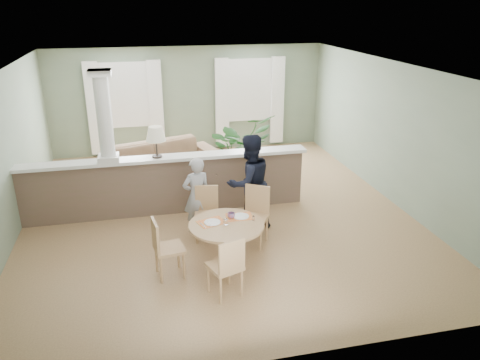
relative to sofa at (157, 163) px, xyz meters
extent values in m
plane|color=tan|center=(0.99, -1.93, -0.41)|extent=(8.00, 8.00, 0.00)
cube|color=gray|center=(0.99, 2.07, 0.94)|extent=(7.00, 0.02, 2.70)
cube|color=gray|center=(-2.51, -1.93, 0.94)|extent=(0.02, 8.00, 2.70)
cube|color=gray|center=(4.49, -1.93, 0.94)|extent=(0.02, 8.00, 2.70)
cube|color=gray|center=(0.99, -5.93, 0.94)|extent=(7.00, 0.02, 2.70)
cube|color=white|center=(0.99, -1.93, 2.29)|extent=(7.00, 8.00, 0.02)
cube|color=white|center=(-0.61, 2.04, 1.14)|extent=(1.10, 0.02, 1.50)
cube|color=white|center=(-0.61, 2.02, 1.14)|extent=(1.22, 0.04, 1.62)
cube|color=white|center=(2.59, 2.04, 1.14)|extent=(1.10, 0.02, 1.50)
cube|color=white|center=(2.59, 2.02, 1.14)|extent=(1.22, 0.04, 1.62)
cube|color=white|center=(-1.36, 1.95, 0.84)|extent=(0.35, 0.10, 2.30)
cube|color=white|center=(0.14, 1.95, 0.84)|extent=(0.35, 0.10, 2.30)
cube|color=white|center=(1.84, 1.95, 0.84)|extent=(0.35, 0.10, 2.30)
cube|color=white|center=(3.34, 1.95, 0.84)|extent=(0.35, 0.10, 2.30)
cube|color=brown|center=(0.09, -1.73, 0.12)|extent=(5.20, 0.22, 1.05)
cube|color=white|center=(0.09, -1.73, 0.67)|extent=(5.32, 0.36, 0.06)
cube|color=white|center=(-0.91, -1.73, 0.75)|extent=(0.36, 0.36, 0.10)
cylinder|color=white|center=(-0.91, -1.73, 1.50)|extent=(0.26, 0.26, 1.39)
cube|color=white|center=(-0.91, -1.73, 2.24)|extent=(0.38, 0.38, 0.10)
cylinder|color=black|center=(-0.06, -1.73, 0.72)|extent=(0.18, 0.18, 0.03)
cylinder|color=black|center=(-0.06, -1.73, 0.87)|extent=(0.03, 0.03, 0.28)
cone|color=beige|center=(-0.06, -1.73, 1.14)|extent=(0.36, 0.36, 0.26)
imported|color=#816546|center=(0.00, 0.00, 0.00)|extent=(2.99, 1.86, 0.81)
imported|color=#275D25|center=(1.75, -0.51, 0.36)|extent=(1.75, 1.66, 1.54)
cylinder|color=tan|center=(0.80, -3.81, -0.39)|extent=(0.47, 0.47, 0.04)
cylinder|color=tan|center=(0.80, -3.81, -0.07)|extent=(0.13, 0.13, 0.61)
cylinder|color=tan|center=(0.80, -3.81, 0.26)|extent=(1.13, 1.13, 0.04)
cube|color=red|center=(0.60, -3.71, 0.28)|extent=(0.47, 0.40, 0.01)
cube|color=red|center=(1.04, -3.61, 0.28)|extent=(0.41, 0.30, 0.01)
cylinder|color=white|center=(0.60, -3.73, 0.29)|extent=(0.25, 0.25, 0.01)
cylinder|color=white|center=(1.07, -3.62, 0.29)|extent=(0.25, 0.25, 0.01)
cylinder|color=white|center=(0.79, -3.83, 0.32)|extent=(0.07, 0.07, 0.08)
cube|color=silver|center=(0.57, -3.79, 0.29)|extent=(0.07, 0.16, 0.00)
cube|color=silver|center=(0.45, -3.79, 0.28)|extent=(0.08, 0.19, 0.00)
cylinder|color=white|center=(1.22, -3.78, 0.31)|extent=(0.04, 0.04, 0.07)
cylinder|color=silver|center=(1.22, -3.78, 0.35)|extent=(0.04, 0.04, 0.01)
imported|color=#2976C3|center=(0.91, -3.63, 0.32)|extent=(0.14, 0.14, 0.09)
cube|color=tan|center=(0.64, -2.94, 0.03)|extent=(0.47, 0.47, 0.05)
cylinder|color=tan|center=(0.45, -3.07, -0.20)|extent=(0.04, 0.04, 0.41)
cylinder|color=tan|center=(0.77, -3.13, -0.20)|extent=(0.04, 0.04, 0.41)
cylinder|color=tan|center=(0.51, -2.75, -0.20)|extent=(0.04, 0.04, 0.41)
cylinder|color=tan|center=(0.83, -2.81, -0.20)|extent=(0.04, 0.04, 0.41)
cube|color=tan|center=(0.67, -2.76, 0.27)|extent=(0.39, 0.11, 0.44)
cube|color=tan|center=(1.36, -3.28, 0.06)|extent=(0.60, 0.60, 0.05)
cylinder|color=tan|center=(1.11, -3.33, -0.18)|extent=(0.04, 0.04, 0.45)
cylinder|color=tan|center=(1.41, -3.52, -0.18)|extent=(0.04, 0.04, 0.45)
cylinder|color=tan|center=(1.30, -3.03, -0.18)|extent=(0.04, 0.04, 0.45)
cylinder|color=tan|center=(1.60, -3.22, -0.18)|extent=(0.04, 0.04, 0.45)
cube|color=tan|center=(1.46, -3.11, 0.32)|extent=(0.37, 0.26, 0.48)
cube|color=tan|center=(0.63, -4.57, 0.03)|extent=(0.52, 0.52, 0.05)
cylinder|color=tan|center=(0.72, -4.36, -0.20)|extent=(0.04, 0.04, 0.42)
cylinder|color=tan|center=(0.41, -4.47, -0.20)|extent=(0.04, 0.04, 0.42)
cylinder|color=tan|center=(0.84, -4.67, -0.20)|extent=(0.04, 0.04, 0.42)
cylinder|color=tan|center=(0.53, -4.78, -0.20)|extent=(0.04, 0.04, 0.42)
cube|color=tan|center=(0.69, -4.74, 0.27)|extent=(0.38, 0.17, 0.45)
cube|color=tan|center=(-0.06, -3.93, 0.03)|extent=(0.46, 0.46, 0.05)
cylinder|color=tan|center=(0.12, -4.07, -0.20)|extent=(0.04, 0.04, 0.42)
cylinder|color=tan|center=(0.08, -3.74, -0.20)|extent=(0.04, 0.04, 0.42)
cylinder|color=tan|center=(-0.20, -4.12, -0.20)|extent=(0.04, 0.04, 0.42)
cylinder|color=tan|center=(-0.25, -3.79, -0.20)|extent=(0.04, 0.04, 0.42)
cube|color=tan|center=(-0.25, -3.96, 0.27)|extent=(0.09, 0.39, 0.45)
imported|color=#939498|center=(0.52, -2.64, 0.27)|extent=(0.55, 0.43, 1.35)
imported|color=black|center=(1.42, -2.71, 0.45)|extent=(0.99, 0.88, 1.71)
camera|label=1|loc=(-0.38, -9.92, 3.40)|focal=35.00mm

